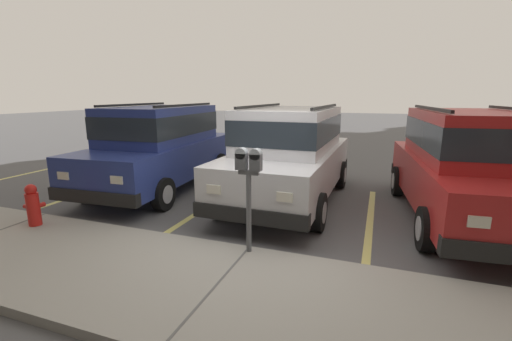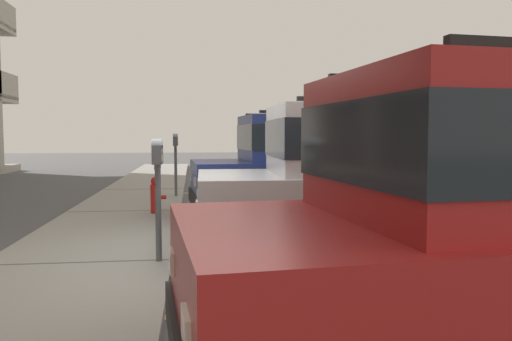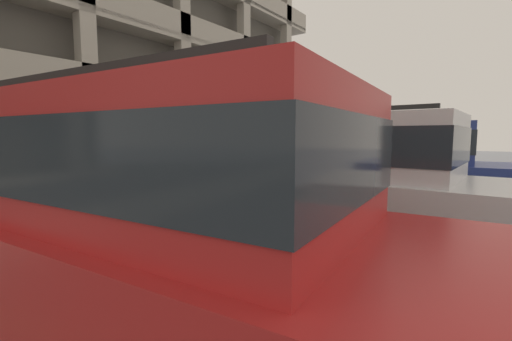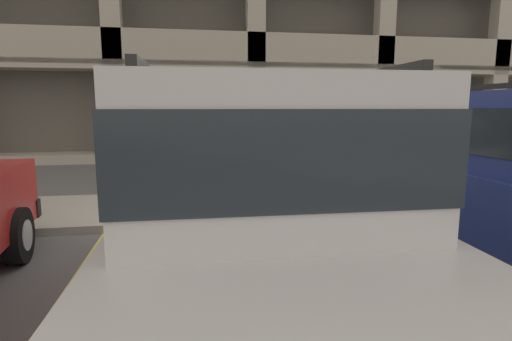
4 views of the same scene
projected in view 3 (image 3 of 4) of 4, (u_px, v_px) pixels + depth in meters
The scene contains 9 objects.
ground_plane at pixel (215, 227), 6.54m from camera, with size 80.00×80.00×0.10m.
sidewalk at pixel (170, 212), 7.29m from camera, with size 40.00×2.20×0.12m.
parking_stall_lines at pixel (319, 219), 6.98m from camera, with size 12.79×4.80×0.01m.
silver_suv at pixel (343, 177), 5.05m from camera, with size 2.08×4.81×2.03m.
red_sedan at pixel (156, 218), 2.53m from camera, with size 2.33×4.93×2.03m.
dark_hatchback at pixel (396, 163), 7.63m from camera, with size 2.23×4.89×2.03m.
parking_meter_near at pixel (200, 161), 6.59m from camera, with size 0.35×0.12×1.45m.
parking_meter_far at pixel (334, 149), 11.67m from camera, with size 0.35×0.12×1.52m.
fire_hydrant at pixel (286, 179), 9.81m from camera, with size 0.30×0.30×0.70m.
Camera 3 is at (-4.69, -4.42, 1.70)m, focal length 24.00 mm.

